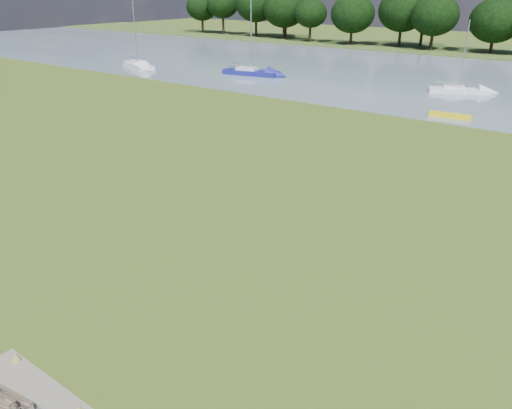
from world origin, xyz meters
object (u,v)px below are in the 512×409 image
Objects in this scene: sailboat_5 at (138,64)px; sailboat_1 at (458,89)px; kayak at (450,115)px; sailboat_6 at (251,71)px.

sailboat_1 is at bearing 33.73° from sailboat_5.
sailboat_5 reaches higher than kayak.
sailboat_1 is 23.44m from sailboat_6.
sailboat_5 reaches higher than sailboat_1.
kayak is 0.34× the size of sailboat_6.
kayak is 26.61m from sailboat_6.
sailboat_6 is (15.67, 3.78, 0.07)m from sailboat_5.
kayak is at bearing -26.20° from sailboat_6.
sailboat_1 is 0.79× the size of sailboat_5.
sailboat_5 is 0.90× the size of sailboat_6.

